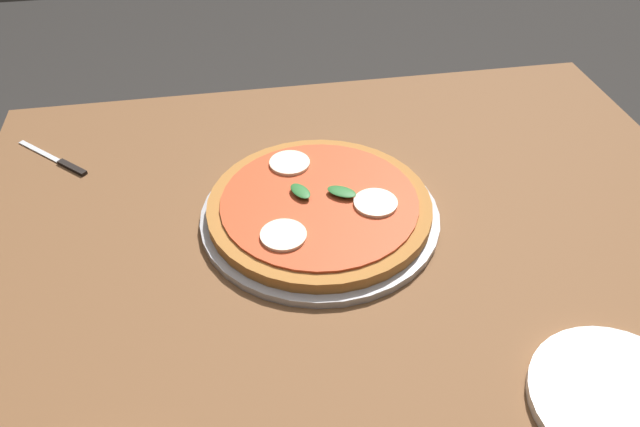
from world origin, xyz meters
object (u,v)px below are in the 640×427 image
object	(u,v)px
serving_tray	(320,216)
knife	(60,162)
pizza	(319,206)
plate_white	(620,401)
dining_table	(354,287)

from	to	relation	value
serving_tray	knife	distance (m)	0.46
serving_tray	knife	bearing A→B (deg)	151.86
pizza	plate_white	size ratio (longest dim) A/B	1.66
pizza	knife	xyz separation A→B (m)	(-0.40, 0.21, -0.02)
plate_white	knife	distance (m)	0.89
dining_table	plate_white	distance (m)	0.41
dining_table	pizza	bearing A→B (deg)	133.48
pizza	serving_tray	bearing A→B (deg)	-78.94
dining_table	serving_tray	distance (m)	0.13
pizza	knife	bearing A→B (deg)	152.09
dining_table	knife	distance (m)	0.53
serving_tray	pizza	world-z (taller)	pizza
pizza	knife	size ratio (longest dim) A/B	2.57
serving_tray	plate_white	world-z (taller)	plate_white
serving_tray	plate_white	bearing A→B (deg)	-53.61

